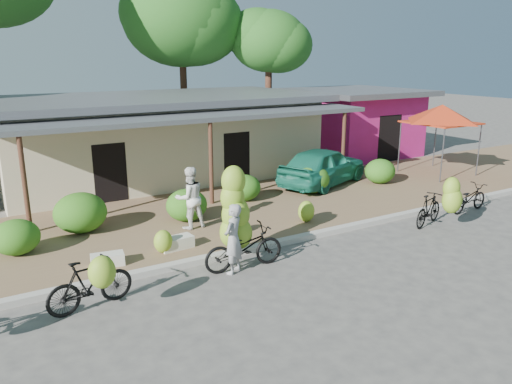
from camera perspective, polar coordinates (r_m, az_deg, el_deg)
ground at (r=11.89m, az=8.12°, el=-9.05°), size 100.00×100.00×0.00m
sidewalk at (r=15.79m, az=-3.29°, el=-2.48°), size 60.00×6.00×0.12m
curb at (r=13.35m, az=2.73°, el=-5.79°), size 60.00×0.25×0.15m
shop_main at (r=20.73m, az=-11.04°, el=6.26°), size 13.00×8.50×3.35m
shop_pink at (r=26.23m, az=11.19°, el=7.99°), size 6.00×6.00×3.25m
tree_center_right at (r=27.05m, az=-9.04°, el=19.11°), size 5.96×5.90×9.02m
tree_near_right at (r=27.03m, az=0.98°, el=17.06°), size 4.17×3.97×7.27m
hedge_0 at (r=13.65m, az=-25.73°, el=-4.68°), size 1.14×1.02×0.89m
hedge_1 at (r=14.62m, az=-19.44°, el=-2.25°), size 1.45×1.30×1.13m
hedge_2 at (r=14.92m, az=-7.93°, el=-1.49°), size 1.24×1.11×0.97m
hedge_3 at (r=16.87m, az=-1.35°, el=0.49°), size 1.14×1.03×0.89m
hedge_4 at (r=17.91m, az=6.41°, el=1.50°), size 1.32×1.18×1.03m
hedge_5 at (r=19.77m, az=13.99°, el=2.32°), size 1.21×1.09×0.95m
red_canopy at (r=21.83m, az=20.46°, el=8.39°), size 3.50×3.50×2.86m
bike_left at (r=10.42m, az=-18.27°, el=-9.79°), size 1.82×1.25×1.32m
bike_center at (r=11.85m, az=-1.92°, el=-4.35°), size 2.02×1.26×2.39m
bike_right at (r=15.48m, az=19.96°, el=-1.37°), size 1.68×1.34×1.57m
bike_far_right at (r=17.47m, az=23.19°, el=-0.66°), size 1.73×0.71×0.89m
loose_banana_a at (r=12.66m, az=-10.56°, el=-5.58°), size 0.47×0.40×0.59m
loose_banana_b at (r=13.64m, az=-2.85°, el=-3.79°), size 0.48×0.41×0.60m
loose_banana_c at (r=14.80m, az=5.77°, el=-2.21°), size 0.51×0.44×0.64m
sack_near at (r=12.93m, az=-9.08°, el=-5.75°), size 0.88×0.47×0.30m
sack_far at (r=12.29m, az=-16.60°, el=-7.42°), size 0.80×0.49×0.28m
vendor at (r=11.46m, az=-2.63°, el=-5.36°), size 0.72×0.68×1.66m
bystander at (r=14.17m, az=-7.58°, el=-0.67°), size 0.88×0.70×1.78m
teal_van at (r=19.07m, az=7.67°, el=2.98°), size 4.63×3.16×1.46m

